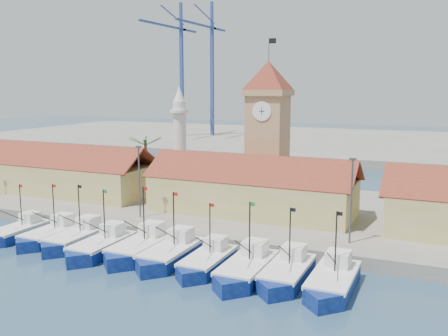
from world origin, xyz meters
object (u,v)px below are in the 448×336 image
at_px(boat_5, 170,255).
at_px(clock_tower, 268,129).
at_px(minaret, 180,139).
at_px(boat_0, 17,233).

xyz_separation_m(boat_5, clock_tower, (2.43, 23.20, 11.18)).
bearing_deg(clock_tower, minaret, 172.39).
height_order(boat_5, minaret, minaret).
relative_size(boat_0, minaret, 0.55).
height_order(boat_0, boat_5, boat_5).
bearing_deg(boat_5, boat_0, -179.44).
relative_size(boat_0, boat_5, 0.89).
bearing_deg(boat_5, clock_tower, 84.02).
bearing_deg(boat_0, minaret, 72.43).
height_order(clock_tower, minaret, clock_tower).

